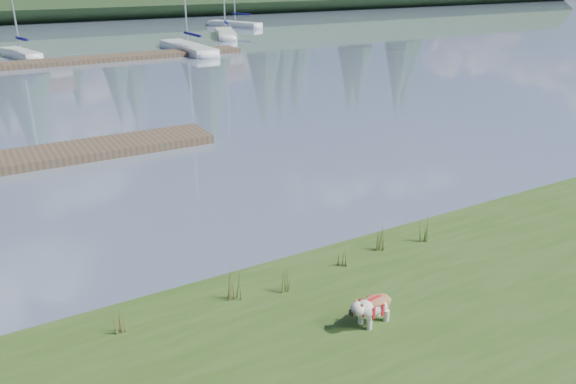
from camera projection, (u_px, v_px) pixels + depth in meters
ground at (26, 67)px, 36.62m from camera, size 200.00×200.00×0.00m
bulldog at (373, 306)px, 9.60m from camera, size 0.92×0.45×0.55m
dock_far at (58, 62)px, 37.49m from camera, size 26.00×2.20×0.30m
sailboat_bg_2 at (18, 53)px, 40.27m from camera, size 2.49×5.97×9.04m
sailboat_bg_3 at (184, 46)px, 43.51m from camera, size 1.96×8.85×12.85m
sailboat_bg_4 at (225, 32)px, 52.68m from camera, size 4.09×7.89×11.56m
sailboat_bg_5 at (231, 24)px, 60.81m from camera, size 4.31×7.16×10.41m
weed_0 at (235, 286)px, 10.31m from camera, size 0.17×0.14×0.66m
weed_1 at (285, 281)px, 10.60m from camera, size 0.17×0.14×0.51m
weed_2 at (379, 239)px, 12.08m from camera, size 0.17×0.14×0.68m
weed_3 at (118, 323)px, 9.37m from camera, size 0.17×0.14×0.46m
weed_4 at (341, 257)px, 11.47m from camera, size 0.17×0.14×0.49m
weed_5 at (424, 230)px, 12.49m from camera, size 0.17×0.14×0.68m
mud_lip at (217, 291)px, 11.18m from camera, size 60.00×0.50×0.14m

